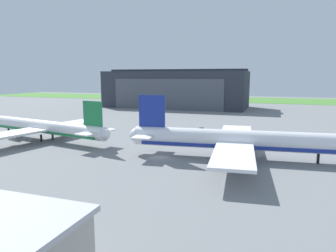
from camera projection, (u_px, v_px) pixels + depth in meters
ground_plane at (160, 157)px, 67.82m from camera, size 440.00×440.00×0.00m
grass_field_strip at (244, 100)px, 231.66m from camera, size 440.00×56.00×0.08m
maintenance_hangar at (176, 89)px, 176.37m from camera, size 77.57×32.10×21.08m
airliner_near_left at (43, 127)px, 85.60m from camera, size 47.24×36.94×11.45m
airliner_near_right at (239, 141)px, 65.98m from camera, size 48.90×42.49×13.26m
pushback_tractor at (198, 131)px, 93.67m from camera, size 3.82×3.03×2.13m
stair_truck at (322, 138)px, 83.10m from camera, size 3.91×2.73×2.09m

